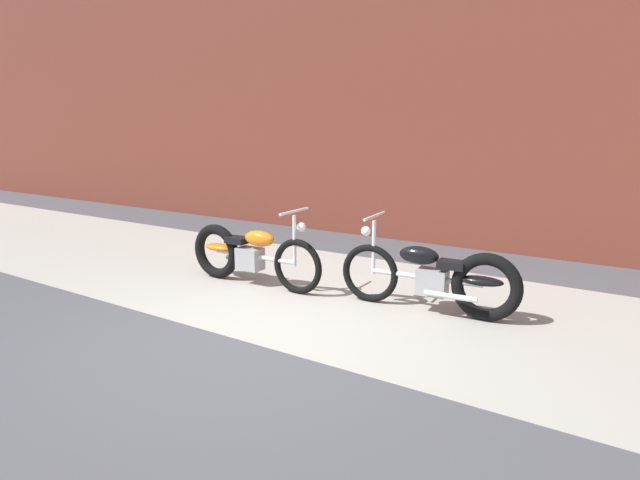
{
  "coord_description": "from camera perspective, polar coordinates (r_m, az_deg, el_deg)",
  "views": [
    {
      "loc": [
        3.12,
        -3.49,
        1.99
      ],
      "look_at": [
        0.05,
        1.29,
        0.75
      ],
      "focal_mm": 29.26,
      "sensor_mm": 36.0,
      "label": 1
    }
  ],
  "objects": [
    {
      "name": "sidewalk_slab",
      "position": [
        6.42,
        1.86,
        -5.74
      ],
      "size": [
        36.0,
        3.5,
        0.01
      ],
      "primitive_type": "cube",
      "color": "#9E998E",
      "rests_on": "ground"
    },
    {
      "name": "motorcycle_orange",
      "position": [
        6.75,
        -8.19,
        -1.47
      ],
      "size": [
        2.01,
        0.58,
        1.03
      ],
      "rotation": [
        0.0,
        0.0,
        0.02
      ],
      "color": "black",
      "rests_on": "ground"
    },
    {
      "name": "motorcycle_black",
      "position": [
        5.76,
        12.93,
        -4.05
      ],
      "size": [
        2.01,
        0.58,
        1.03
      ],
      "rotation": [
        0.0,
        0.0,
        3.22
      ],
      "color": "black",
      "rests_on": "ground"
    },
    {
      "name": "brick_building_wall",
      "position": [
        9.28,
        13.53,
        17.55
      ],
      "size": [
        36.0,
        0.5,
        5.78
      ],
      "primitive_type": "cube",
      "color": "brown",
      "rests_on": "ground"
    },
    {
      "name": "ground_plane",
      "position": [
        5.09,
        -8.49,
        -10.85
      ],
      "size": [
        80.0,
        80.0,
        0.0
      ],
      "primitive_type": "plane",
      "color": "#47474C"
    }
  ]
}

